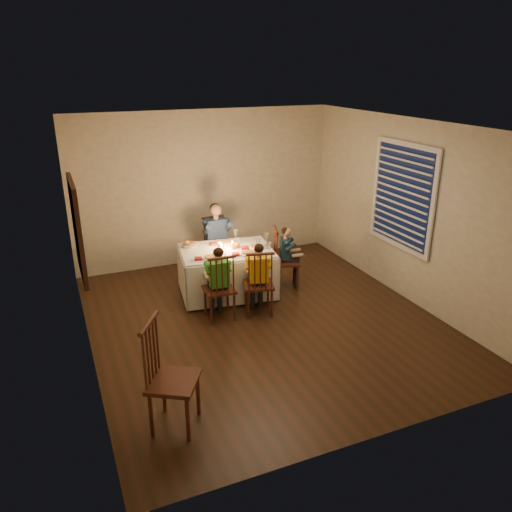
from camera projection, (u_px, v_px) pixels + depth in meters
name	position (u px, v px, depth m)	size (l,w,h in m)	color
ground	(264.00, 320.00, 6.82)	(5.00, 5.00, 0.00)	black
wall_left	(79.00, 255.00, 5.53)	(0.02, 5.00, 2.60)	beige
wall_right	(407.00, 211.00, 7.17)	(0.02, 5.00, 2.60)	beige
wall_back	(205.00, 188.00, 8.50)	(4.50, 0.02, 2.60)	beige
ceiling	(265.00, 125.00, 5.88)	(5.00, 5.00, 0.00)	white
dining_table	(227.00, 262.00, 7.44)	(1.49, 1.17, 0.68)	silver
chair_adult	(218.00, 275.00, 8.30)	(0.40, 0.38, 0.97)	#3A1C10
chair_near_left	(220.00, 318.00, 6.89)	(0.40, 0.38, 0.97)	#3A1C10
chair_near_right	(258.00, 313.00, 7.03)	(0.40, 0.38, 0.97)	#3A1C10
chair_end	(286.00, 287.00, 7.84)	(0.40, 0.38, 0.97)	#3A1C10
chair_extra	(177.00, 424.00, 4.85)	(0.46, 0.44, 1.12)	#3A1C10
adult	(218.00, 275.00, 8.30)	(0.44, 0.40, 1.21)	navy
child_green	(220.00, 318.00, 6.89)	(0.34, 0.31, 1.04)	green
child_yellow	(258.00, 313.00, 7.03)	(0.34, 0.31, 1.04)	#F6AF1A
child_teal	(286.00, 287.00, 7.84)	(0.30, 0.28, 0.98)	#172D3A
setting_adult	(225.00, 243.00, 7.61)	(0.26, 0.26, 0.02)	white
setting_green	(211.00, 258.00, 7.03)	(0.26, 0.26, 0.02)	white
setting_yellow	(248.00, 253.00, 7.20)	(0.26, 0.26, 0.02)	white
setting_teal	(256.00, 247.00, 7.44)	(0.26, 0.26, 0.02)	white
candle_left	(220.00, 247.00, 7.32)	(0.06, 0.06, 0.10)	silver
candle_right	(233.00, 246.00, 7.37)	(0.06, 0.06, 0.10)	silver
squash	(187.00, 244.00, 7.48)	(0.09, 0.09, 0.09)	yellow
orange_fruit	(237.00, 245.00, 7.44)	(0.08, 0.08, 0.08)	orange
serving_bowl	(189.00, 245.00, 7.47)	(0.22, 0.22, 0.05)	white
wall_mirror	(77.00, 229.00, 5.73)	(0.06, 0.95, 1.15)	black
window_blinds	(402.00, 196.00, 7.16)	(0.07, 1.34, 1.54)	black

